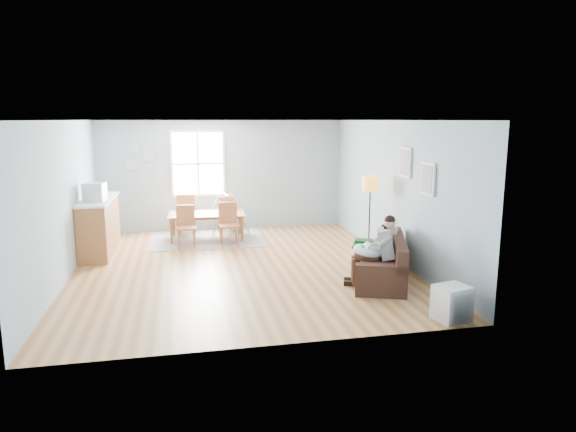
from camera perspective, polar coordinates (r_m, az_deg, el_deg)
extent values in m
cube|color=#9E6038|center=(9.72, -5.35, -5.82)|extent=(8.40, 9.40, 0.08)
cube|color=silver|center=(9.33, -5.68, 12.39)|extent=(8.40, 9.40, 0.60)
cube|color=#92ABBF|center=(14.03, -7.66, 5.00)|extent=(8.40, 0.08, 3.90)
cube|color=#92ABBF|center=(4.91, 0.68, -5.42)|extent=(8.40, 0.08, 3.90)
cube|color=#92ABBF|center=(10.71, 17.23, 2.88)|extent=(0.08, 9.40, 3.90)
cube|color=white|center=(12.79, -9.98, 5.75)|extent=(1.32, 0.06, 1.62)
cube|color=white|center=(12.76, -9.97, 5.73)|extent=(1.20, 0.02, 1.50)
cube|color=white|center=(12.75, -9.97, 5.73)|extent=(1.20, 0.03, 0.04)
cube|color=white|center=(12.75, -9.97, 5.73)|extent=(0.04, 0.03, 1.50)
cube|color=white|center=(8.79, 15.29, 4.01)|extent=(0.04, 0.44, 0.54)
cube|color=slate|center=(8.78, 15.15, 4.01)|extent=(0.01, 0.36, 0.46)
cube|color=white|center=(9.58, 12.90, 5.84)|extent=(0.04, 0.44, 0.54)
cube|color=slate|center=(9.57, 12.77, 5.84)|extent=(0.01, 0.36, 0.46)
cylinder|color=#9EB6BD|center=(12.80, -16.81, 7.25)|extent=(0.24, 0.02, 0.24)
cylinder|color=#9EB6BD|center=(12.79, -15.19, 6.43)|extent=(0.26, 0.02, 0.26)
cylinder|color=#9EB6BD|center=(12.83, -16.94, 5.46)|extent=(0.28, 0.02, 0.28)
cube|color=black|center=(8.94, 10.13, -5.91)|extent=(1.39, 2.02, 0.37)
cube|color=black|center=(8.86, 12.22, -3.62)|extent=(0.81, 1.81, 0.38)
cube|color=black|center=(8.06, 10.37, -5.85)|extent=(0.81, 0.44, 0.14)
cube|color=black|center=(9.69, 10.03, -3.04)|extent=(0.81, 0.44, 0.14)
cube|color=#155C28|center=(9.46, 9.97, -3.13)|extent=(1.08, 1.01, 0.04)
cube|color=beige|center=(9.30, 11.67, -2.19)|extent=(0.30, 0.44, 0.43)
cube|color=gray|center=(8.55, 10.81, -3.01)|extent=(0.41, 0.46, 0.51)
sphere|color=tan|center=(8.48, 11.24, -0.76)|extent=(0.19, 0.19, 0.19)
sphere|color=black|center=(8.47, 11.25, -0.50)|extent=(0.18, 0.18, 0.18)
cylinder|color=#371F14|center=(8.51, 8.70, -4.66)|extent=(0.42, 0.26, 0.14)
cylinder|color=#371F14|center=(8.69, 8.68, -4.33)|extent=(0.42, 0.26, 0.14)
cylinder|color=#371F14|center=(8.58, 7.38, -6.24)|extent=(0.11, 0.11, 0.46)
cylinder|color=#371F14|center=(8.76, 7.40, -5.89)|extent=(0.11, 0.11, 0.46)
cube|color=black|center=(8.63, 6.89, -7.44)|extent=(0.22, 0.15, 0.08)
cube|color=black|center=(8.81, 6.92, -7.06)|extent=(0.22, 0.15, 0.08)
torus|color=silver|center=(8.57, 8.91, -3.82)|extent=(0.63, 0.62, 0.20)
cylinder|color=silver|center=(8.56, 8.92, -3.42)|extent=(0.14, 0.27, 0.11)
sphere|color=tan|center=(8.70, 8.82, -3.08)|extent=(0.09, 0.09, 0.09)
cube|color=silver|center=(9.01, 10.48, -2.92)|extent=(0.27, 0.29, 0.33)
sphere|color=tan|center=(8.96, 10.71, -1.51)|extent=(0.15, 0.15, 0.15)
sphere|color=black|center=(8.95, 10.71, -1.34)|extent=(0.15, 0.15, 0.15)
cylinder|color=#EC3973|center=(8.96, 9.09, -3.88)|extent=(0.28, 0.16, 0.08)
cylinder|color=#EC3973|center=(9.09, 9.05, -3.68)|extent=(0.28, 0.16, 0.08)
cylinder|color=#EC3973|center=(9.00, 8.25, -4.83)|extent=(0.07, 0.07, 0.27)
cylinder|color=#EC3973|center=(9.12, 8.22, -4.62)|extent=(0.07, 0.07, 0.27)
cylinder|color=black|center=(10.43, 8.90, -4.44)|extent=(0.29, 0.29, 0.03)
cylinder|color=black|center=(10.27, 9.02, -0.66)|extent=(0.03, 0.03, 1.44)
cylinder|color=orange|center=(10.15, 9.14, 3.60)|extent=(0.33, 0.33, 0.29)
cube|color=silver|center=(7.46, 17.74, -9.19)|extent=(0.51, 0.48, 0.48)
cube|color=black|center=(7.34, 16.61, -9.47)|extent=(0.10, 0.33, 0.39)
cube|color=#9D9990|center=(11.94, -8.94, -2.56)|extent=(2.61, 2.01, 0.01)
imported|color=brown|center=(11.88, -8.98, -1.17)|extent=(1.77, 1.05, 0.61)
cube|color=#985C34|center=(11.15, -11.27, -1.30)|extent=(0.42, 0.42, 0.04)
cube|color=#985C34|center=(11.29, -11.35, 0.10)|extent=(0.39, 0.05, 0.45)
cylinder|color=#985C34|center=(11.03, -12.06, -2.63)|extent=(0.04, 0.04, 0.44)
cylinder|color=#985C34|center=(11.04, -10.34, -2.55)|extent=(0.04, 0.04, 0.44)
cylinder|color=#985C34|center=(11.36, -12.09, -2.25)|extent=(0.04, 0.04, 0.44)
cylinder|color=#985C34|center=(11.37, -10.42, -2.18)|extent=(0.04, 0.04, 0.44)
cube|color=#985C34|center=(11.17, -6.56, -1.07)|extent=(0.44, 0.44, 0.04)
cube|color=#985C34|center=(11.31, -6.71, 0.38)|extent=(0.40, 0.05, 0.46)
cylinder|color=#985C34|center=(11.03, -7.31, -2.44)|extent=(0.04, 0.04, 0.45)
cylinder|color=#985C34|center=(11.07, -5.54, -2.35)|extent=(0.04, 0.04, 0.45)
cylinder|color=#985C34|center=(11.36, -7.50, -2.06)|extent=(0.04, 0.04, 0.45)
cylinder|color=#985C34|center=(11.40, -5.79, -1.97)|extent=(0.04, 0.04, 0.45)
cube|color=#985C34|center=(12.55, -11.17, 0.20)|extent=(0.48, 0.48, 0.04)
cube|color=#985C34|center=(12.31, -11.28, 1.24)|extent=(0.42, 0.08, 0.49)
cylinder|color=#985C34|center=(12.76, -10.28, -0.69)|extent=(0.04, 0.04, 0.48)
cylinder|color=#985C34|center=(12.78, -11.89, -0.73)|extent=(0.04, 0.04, 0.48)
cylinder|color=#985C34|center=(12.41, -10.36, -1.01)|extent=(0.04, 0.04, 0.48)
cylinder|color=#985C34|center=(12.43, -12.01, -1.05)|extent=(0.04, 0.04, 0.48)
cube|color=#985C34|center=(12.57, -6.98, 0.16)|extent=(0.44, 0.44, 0.04)
cube|color=#985C34|center=(12.35, -6.86, 1.12)|extent=(0.39, 0.07, 0.45)
cylinder|color=#985C34|center=(12.80, -6.36, -0.63)|extent=(0.04, 0.04, 0.44)
cylinder|color=#985C34|center=(12.74, -7.82, -0.71)|extent=(0.04, 0.04, 0.44)
cylinder|color=#985C34|center=(12.48, -6.08, -0.92)|extent=(0.04, 0.04, 0.44)
cylinder|color=#985C34|center=(12.43, -7.58, -1.00)|extent=(0.04, 0.04, 0.44)
cube|color=brown|center=(11.22, -20.22, -1.10)|extent=(0.58, 1.99, 1.10)
cube|color=silver|center=(11.12, -20.41, 1.73)|extent=(0.63, 2.04, 0.04)
cube|color=silver|center=(10.72, -20.69, 2.51)|extent=(0.44, 0.42, 0.37)
cube|color=black|center=(10.77, -21.62, 2.48)|extent=(0.06, 0.30, 0.26)
cylinder|color=silver|center=(12.49, -6.94, 2.41)|extent=(0.12, 0.53, 0.04)
ellipsoid|color=beige|center=(12.58, -6.88, 0.02)|extent=(0.38, 0.38, 0.23)
cylinder|color=silver|center=(12.53, -6.91, 1.21)|extent=(0.01, 0.01, 0.43)
cylinder|color=silver|center=(12.21, -7.89, 0.03)|extent=(0.28, 0.39, 0.93)
cylinder|color=silver|center=(12.36, -5.21, 0.21)|extent=(0.37, 0.29, 0.93)
cylinder|color=silver|center=(12.78, -8.52, 0.49)|extent=(0.37, 0.29, 0.93)
cylinder|color=silver|center=(12.93, -5.95, 0.66)|extent=(0.28, 0.39, 0.93)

